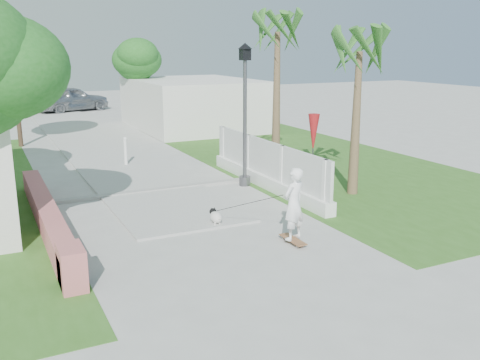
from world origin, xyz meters
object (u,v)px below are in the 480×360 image
street_lamp (245,110)px  dog (215,216)px  skateboarder (255,204)px  bollard (125,151)px  parked_car (71,99)px  patio_umbrella (313,134)px

street_lamp → dog: (-2.40, -3.17, -2.20)m
skateboarder → dog: skateboarder is taller
street_lamp → bollard: size_ratio=4.07×
parked_car → street_lamp: bearing=163.4°
skateboarder → patio_umbrella: bearing=-159.8°
street_lamp → bollard: bearing=121.0°
street_lamp → skateboarder: bearing=-113.5°
street_lamp → patio_umbrella: size_ratio=1.93×
street_lamp → dog: 4.55m
dog → parked_car: size_ratio=0.12×
skateboarder → street_lamp: bearing=-134.4°
dog → patio_umbrella: bearing=29.9°
street_lamp → dog: bearing=-127.2°
dog → parked_car: 26.25m
street_lamp → bollard: (-2.70, 4.50, -1.84)m
bollard → parked_car: 18.59m
bollard → skateboarder: bearing=-84.5°
skateboarder → bollard: bearing=-105.4°
parked_car → bollard: bearing=156.1°
street_lamp → patio_umbrella: street_lamp is taller
patio_umbrella → parked_car: (-3.60, 24.06, -0.83)m
street_lamp → skateboarder: street_lamp is taller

